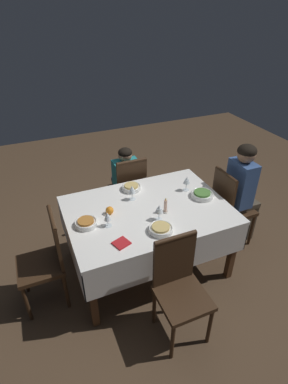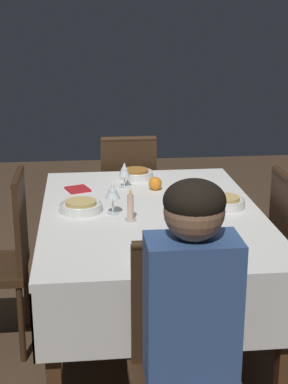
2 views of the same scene
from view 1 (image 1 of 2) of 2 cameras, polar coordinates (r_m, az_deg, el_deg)
name	(u,v)px [view 1 (image 1 of 2)]	position (r m, az deg, el deg)	size (l,w,h in m)	color
ground_plane	(147,264)	(3.33, 0.62, -13.51)	(8.00, 8.00, 0.00)	#4C3826
dining_table	(148,216)	(2.90, 0.69, -4.58)	(1.53, 1.09, 0.74)	white
chair_west	(229,205)	(3.42, 15.92, -2.37)	(0.39, 0.39, 0.94)	#382314
chair_south	(129,188)	(3.59, -2.86, 0.76)	(0.39, 0.39, 0.94)	#382314
chair_east	(47,257)	(2.81, -18.06, -11.76)	(0.39, 0.39, 0.94)	#382314
chair_north	(179,285)	(2.49, 6.74, -17.18)	(0.39, 0.39, 0.94)	#382314
person_adult_denim	(243,189)	(3.42, 18.33, 0.58)	(0.34, 0.30, 1.21)	#4C4233
person_child_teal	(124,179)	(3.71, -3.77, 2.43)	(0.30, 0.33, 0.99)	#383342
bowl_west	(202,194)	(3.06, 11.00, -0.44)	(0.23, 0.23, 0.06)	white
wine_glass_west	(187,181)	(3.10, 8.13, 2.17)	(0.07, 0.07, 0.16)	white
bowl_south	(131,187)	(3.12, -2.42, 0.92)	(0.20, 0.20, 0.06)	white
wine_glass_south	(132,190)	(2.92, -2.29, 0.41)	(0.07, 0.07, 0.16)	white
bowl_east	(86,223)	(2.68, -11.00, -5.76)	(0.20, 0.20, 0.06)	white
wine_glass_east	(107,217)	(2.60, -6.98, -4.71)	(0.07, 0.07, 0.15)	white
bowl_north	(161,229)	(2.57, 3.20, -7.00)	(0.21, 0.21, 0.06)	white
wine_glass_north	(159,209)	(2.65, 2.89, -3.30)	(0.07, 0.07, 0.16)	white
candle_centerpiece	(165,207)	(2.78, 4.10, -2.86)	(0.06, 0.06, 0.16)	beige
orange_fruit	(110,210)	(2.78, -6.56, -3.49)	(0.07, 0.07, 0.07)	orange
napkin_red_folded	(121,243)	(2.47, -4.33, -9.68)	(0.16, 0.15, 0.01)	red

